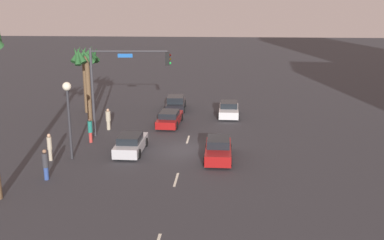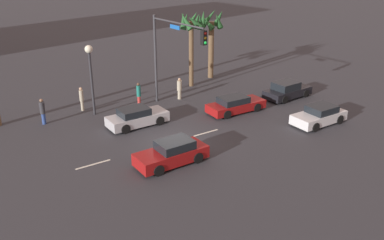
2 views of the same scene
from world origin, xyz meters
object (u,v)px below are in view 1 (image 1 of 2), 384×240
Objects in this scene: traffic_signal at (118,77)px; car_3 at (229,110)px; car_5 at (218,150)px; pedestrian_3 at (108,119)px; pedestrian_0 at (50,146)px; palm_tree_0 at (87,63)px; palm_tree_1 at (84,66)px; pedestrian_1 at (90,130)px; car_4 at (176,103)px; car_2 at (170,118)px; car_1 at (131,144)px; streetlamp at (68,104)px; pedestrian_2 at (45,164)px.

car_3 is at bearing -50.70° from traffic_signal.
car_5 is 0.61× the size of traffic_signal.
pedestrian_3 is at bearing 55.43° from car_5.
palm_tree_0 is at bearing 2.90° from pedestrian_0.
traffic_signal is at bearing -28.98° from pedestrian_0.
pedestrian_1 is at bearing -160.95° from palm_tree_1.
pedestrian_1 is (2.80, 9.47, 0.35)m from car_5.
car_4 is 16.21m from pedestrian_0.
palm_tree_1 reaches higher than pedestrian_1.
palm_tree_1 reaches higher than car_2.
car_4 reaches higher than car_1.
pedestrian_0 is (-9.33, 6.65, 0.41)m from car_2.
palm_tree_0 is 3.33m from palm_tree_1.
car_5 reaches higher than car_3.
pedestrian_3 reaches higher than car_5.
palm_tree_1 is at bearing 34.01° from traffic_signal.
streetlamp is at bearing 175.09° from pedestrian_3.
palm_tree_0 is (-4.64, 7.03, 4.41)m from car_4.
pedestrian_2 is (-12.48, 5.62, 0.40)m from car_2.
pedestrian_2 is (-4.37, 9.89, 0.34)m from car_5.
traffic_signal is 5.83m from streetlamp.
traffic_signal reaches higher than pedestrian_0.
palm_tree_0 is (13.35, 1.54, 4.06)m from pedestrian_2.
pedestrian_1 is at bearing 135.60° from traffic_signal.
traffic_signal is 3.69× the size of pedestrian_1.
car_4 is at bearing -20.02° from traffic_signal.
car_5 is 9.88m from pedestrian_1.
pedestrian_1 is 0.28× the size of palm_tree_0.
car_5 is (-11.50, 0.72, 0.03)m from car_3.
traffic_signal reaches higher than car_2.
car_4 is at bearing -78.92° from palm_tree_1.
streetlamp is 4.51m from pedestrian_2.
car_3 reaches higher than car_2.
car_3 is 11.10m from pedestrian_3.
pedestrian_1 is (-8.71, 10.19, 0.38)m from car_3.
car_3 is at bearing -112.51° from car_4.
palm_tree_0 reaches higher than palm_tree_1.
streetlamp is 2.79× the size of pedestrian_1.
pedestrian_0 is 0.28× the size of palm_tree_0.
streetlamp reaches higher than car_1.
pedestrian_1 is at bearing 154.89° from car_4.
streetlamp is at bearing 159.98° from traffic_signal.
palm_tree_1 is at bearing 46.49° from car_5.
palm_tree_1 is (5.78, 3.61, 3.46)m from pedestrian_3.
streetlamp is 2.78× the size of pedestrian_2.
pedestrian_3 is at bearing -14.09° from pedestrian_0.
pedestrian_2 is at bearing 176.64° from pedestrian_1.
traffic_signal is 3.67× the size of pedestrian_2.
car_4 is 2.29× the size of pedestrian_2.
pedestrian_0 is (-5.85, 3.24, -3.65)m from traffic_signal.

